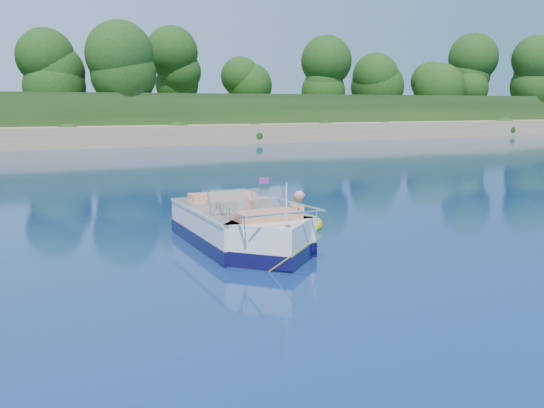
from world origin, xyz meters
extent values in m
plane|color=#0A1C46|center=(0.00, 0.00, 0.00)|extent=(160.00, 160.00, 0.00)
cube|color=#917754|center=(0.00, 38.00, 0.50)|extent=(170.00, 8.00, 2.00)
cube|color=black|center=(0.00, 65.00, 1.00)|extent=(170.00, 56.00, 6.00)
cylinder|color=black|center=(0.00, 42.00, 3.30)|extent=(0.44, 0.44, 3.60)
sphere|color=#14330E|center=(0.00, 42.00, 6.72)|extent=(5.94, 5.94, 5.94)
cylinder|color=black|center=(20.00, 40.00, 2.80)|extent=(0.44, 0.44, 2.60)
sphere|color=#14330E|center=(20.00, 40.00, 5.27)|extent=(4.29, 4.29, 4.29)
cylinder|color=black|center=(48.00, 41.50, 3.00)|extent=(0.44, 0.44, 3.00)
sphere|color=#14330E|center=(48.00, 41.50, 5.85)|extent=(4.95, 4.95, 4.95)
cube|color=silver|center=(0.43, 2.09, 0.30)|extent=(2.05, 3.77, 1.03)
cube|color=silver|center=(0.40, 0.32, 0.30)|extent=(1.97, 1.97, 1.03)
cube|color=#0E0B35|center=(0.43, 2.09, 0.16)|extent=(2.08, 3.81, 0.30)
cube|color=#0E0B35|center=(0.40, 0.32, 0.16)|extent=(2.01, 2.01, 0.30)
cube|color=#AE7B5C|center=(0.44, 2.38, 0.59)|extent=(1.63, 2.64, 0.10)
cube|color=silver|center=(0.43, 2.09, 0.79)|extent=(2.09, 3.77, 0.06)
cube|color=black|center=(0.48, 4.13, 0.34)|extent=(0.55, 0.36, 0.89)
cube|color=#8C9EA5|center=(-0.02, 1.41, 1.07)|extent=(0.80, 0.38, 0.48)
cube|color=#8C9EA5|center=(0.86, 1.39, 1.07)|extent=(0.79, 0.35, 0.48)
cube|color=tan|center=(-0.02, 1.85, 0.82)|extent=(0.55, 0.55, 0.39)
cube|color=tan|center=(0.87, 1.83, 0.82)|extent=(0.55, 0.55, 0.39)
cube|color=tan|center=(0.45, 3.07, 0.82)|extent=(1.55, 0.58, 0.37)
cube|color=tan|center=(0.40, 0.51, 0.80)|extent=(1.32, 0.77, 0.34)
cylinder|color=silver|center=(0.38, -0.43, 1.24)|extent=(0.03, 0.03, 0.84)
cube|color=red|center=(0.77, 1.39, 1.47)|extent=(0.22, 0.02, 0.14)
cube|color=silver|center=(0.38, -0.48, 0.85)|extent=(0.10, 0.06, 0.05)
cylinder|color=yellow|center=(0.22, -0.82, 0.34)|extent=(0.36, 1.01, 0.75)
torus|color=#FCE301|center=(2.41, 3.03, 0.09)|extent=(1.35, 1.35, 0.35)
torus|color=red|center=(2.41, 3.03, 0.11)|extent=(1.11, 1.11, 0.12)
imported|color=tan|center=(2.37, 2.95, 0.00)|extent=(0.71, 0.91, 1.63)
camera|label=1|loc=(-4.59, -10.18, 3.05)|focal=40.00mm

